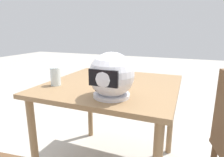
% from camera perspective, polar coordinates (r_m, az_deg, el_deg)
% --- Properties ---
extents(dining_table, '(0.94, 0.92, 0.73)m').
position_cam_1_polar(dining_table, '(1.45, -0.02, -5.00)').
color(dining_table, olive).
rests_on(dining_table, ground).
extents(pizza_plate, '(0.30, 0.30, 0.01)m').
position_cam_1_polar(pizza_plate, '(1.55, 0.02, 0.10)').
color(pizza_plate, white).
rests_on(pizza_plate, dining_table).
extents(pizza, '(0.25, 0.25, 0.05)m').
position_cam_1_polar(pizza, '(1.55, -0.02, 0.84)').
color(pizza, tan).
rests_on(pizza, pizza_plate).
extents(motorcycle_helmet, '(0.26, 0.26, 0.26)m').
position_cam_1_polar(motorcycle_helmet, '(1.10, -0.16, 0.79)').
color(motorcycle_helmet, silver).
rests_on(motorcycle_helmet, dining_table).
extents(drinking_glass, '(0.07, 0.07, 0.13)m').
position_cam_1_polar(drinking_glass, '(1.41, -16.44, 0.60)').
color(drinking_glass, silver).
rests_on(drinking_glass, dining_table).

